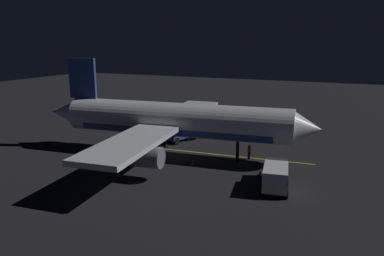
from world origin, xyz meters
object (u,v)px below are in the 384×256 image
at_px(ground_crew_worker, 249,152).
at_px(traffic_cone_near_right, 192,163).
at_px(catering_truck, 180,131).
at_px(airliner, 172,121).
at_px(baggage_truck, 276,176).
at_px(traffic_cone_near_left, 260,173).

relative_size(ground_crew_worker, traffic_cone_near_right, 3.16).
bearing_deg(catering_truck, airliner, 17.31).
bearing_deg(ground_crew_worker, baggage_truck, 31.28).
bearing_deg(traffic_cone_near_right, traffic_cone_near_left, 88.90).
xyz_separation_m(airliner, ground_crew_worker, (-2.16, 8.70, -3.21)).
distance_m(airliner, baggage_truck, 14.34).
height_order(airliner, traffic_cone_near_left, airliner).
height_order(airliner, traffic_cone_near_right, airliner).
bearing_deg(traffic_cone_near_left, airliner, -102.32).
relative_size(baggage_truck, traffic_cone_near_left, 10.67).
height_order(airliner, catering_truck, airliner).
relative_size(airliner, baggage_truck, 5.65).
bearing_deg(ground_crew_worker, catering_truck, -111.42).
xyz_separation_m(airliner, traffic_cone_near_left, (2.42, 11.07, -3.84)).
bearing_deg(traffic_cone_near_right, ground_crew_worker, 131.35).
xyz_separation_m(ground_crew_worker, traffic_cone_near_left, (4.58, 2.38, -0.64)).
relative_size(airliner, catering_truck, 5.69).
relative_size(airliner, ground_crew_worker, 19.06).
bearing_deg(catering_truck, traffic_cone_near_left, 56.11).
bearing_deg(baggage_truck, catering_truck, -127.16).
distance_m(traffic_cone_near_left, traffic_cone_near_right, 7.42).
distance_m(catering_truck, traffic_cone_near_left, 15.76).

